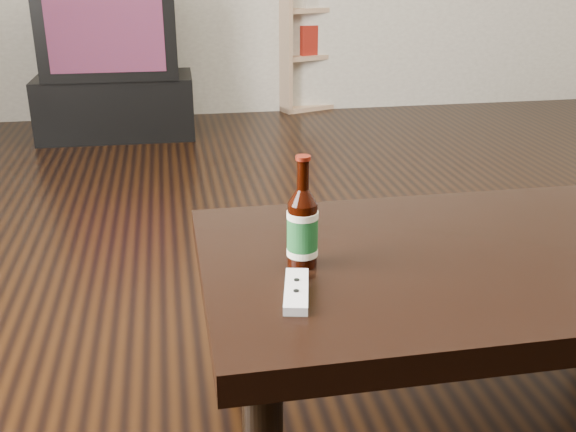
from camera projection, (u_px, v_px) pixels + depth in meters
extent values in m
cube|color=black|center=(453.00, 324.00, 2.08)|extent=(5.00, 6.00, 0.01)
cube|color=black|center=(117.00, 106.00, 4.12)|extent=(0.93, 0.48, 0.37)
cube|color=black|center=(109.00, 26.00, 3.95)|extent=(0.78, 0.50, 0.58)
cube|color=#A52600|center=(105.00, 30.00, 3.72)|extent=(0.64, 0.02, 0.46)
cube|color=tan|center=(279.00, 10.00, 4.60)|extent=(0.14, 0.33, 1.38)
cube|color=tan|center=(363.00, 6.00, 4.93)|extent=(0.14, 0.33, 1.38)
cube|color=tan|center=(321.00, 102.00, 5.01)|extent=(0.81, 0.57, 0.03)
cube|color=tan|center=(311.00, 7.00, 4.89)|extent=(0.71, 0.28, 1.38)
cube|color=tan|center=(321.00, 54.00, 4.88)|extent=(0.74, 0.52, 0.03)
cube|color=tan|center=(322.00, 8.00, 4.77)|extent=(0.74, 0.52, 0.03)
cube|color=maroon|center=(311.00, 39.00, 4.77)|extent=(0.31, 0.29, 0.20)
cube|color=navy|center=(338.00, 38.00, 4.89)|extent=(0.23, 0.26, 0.18)
cube|color=black|center=(484.00, 263.00, 1.48)|extent=(1.24, 0.73, 0.06)
cylinder|color=black|center=(231.00, 315.00, 1.73)|extent=(0.07, 0.07, 0.40)
cylinder|color=black|center=(302.00, 235.00, 1.38)|extent=(0.07, 0.07, 0.14)
cylinder|color=#195925|center=(302.00, 233.00, 1.38)|extent=(0.08, 0.08, 0.08)
cylinder|color=white|center=(303.00, 215.00, 1.36)|extent=(0.08, 0.08, 0.01)
cylinder|color=white|center=(302.00, 252.00, 1.39)|extent=(0.08, 0.08, 0.01)
cone|color=black|center=(303.00, 196.00, 1.35)|extent=(0.07, 0.07, 0.03)
cylinder|color=black|center=(303.00, 175.00, 1.33)|extent=(0.03, 0.03, 0.06)
cylinder|color=maroon|center=(303.00, 158.00, 1.32)|extent=(0.04, 0.04, 0.01)
cube|color=white|center=(296.00, 291.00, 1.28)|extent=(0.08, 0.17, 0.02)
cylinder|color=black|center=(297.00, 280.00, 1.30)|extent=(0.01, 0.01, 0.00)
cylinder|color=black|center=(296.00, 291.00, 1.26)|extent=(0.01, 0.01, 0.00)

